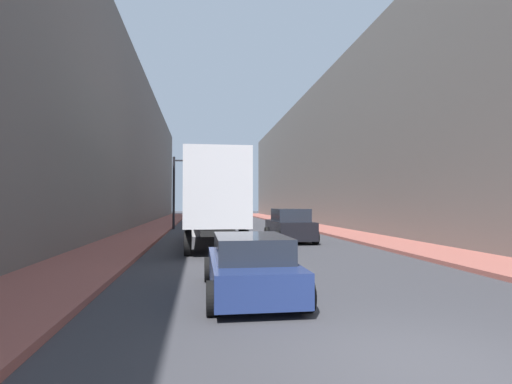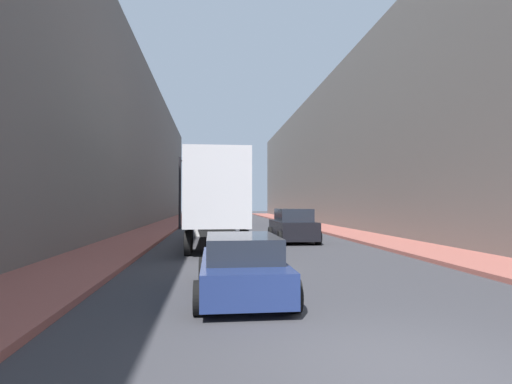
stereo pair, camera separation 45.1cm
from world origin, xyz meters
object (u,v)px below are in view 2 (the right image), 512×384
semi_truck (216,198)px  traffic_signal_gantry (198,179)px  suv_car (293,226)px  sedan_car (241,266)px

semi_truck → traffic_signal_gantry: bearing=96.7°
semi_truck → suv_car: (4.12, 0.04, -1.50)m
suv_car → traffic_signal_gantry: (-5.46, 11.35, 3.17)m
semi_truck → suv_car: size_ratio=2.85×
sedan_car → suv_car: (3.66, 12.04, 0.19)m
traffic_signal_gantry → semi_truck: bearing=-83.3°
semi_truck → suv_car: 4.39m
semi_truck → sedan_car: bearing=-87.8°
semi_truck → suv_car: semi_truck is taller
semi_truck → traffic_signal_gantry: size_ratio=2.23×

